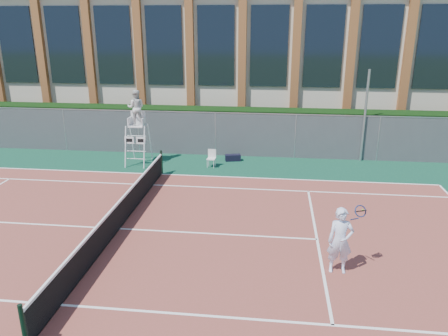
# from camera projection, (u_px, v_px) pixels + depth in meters

# --- Properties ---
(ground) EXTENTS (120.00, 120.00, 0.00)m
(ground) POSITION_uv_depth(u_px,v_px,m) (119.00, 230.00, 14.35)
(ground) COLOR #233814
(apron) EXTENTS (36.00, 20.00, 0.01)m
(apron) POSITION_uv_depth(u_px,v_px,m) (129.00, 217.00, 15.29)
(apron) COLOR #0C382A
(apron) RESTS_ON ground
(tennis_court) EXTENTS (23.77, 10.97, 0.02)m
(tennis_court) POSITION_uv_depth(u_px,v_px,m) (119.00, 229.00, 14.34)
(tennis_court) COLOR brown
(tennis_court) RESTS_ON apron
(tennis_net) EXTENTS (0.10, 11.30, 1.10)m
(tennis_net) POSITION_uv_depth(u_px,v_px,m) (118.00, 215.00, 14.18)
(tennis_net) COLOR black
(tennis_net) RESTS_ON ground
(fence) EXTENTS (40.00, 0.06, 2.20)m
(fence) POSITION_uv_depth(u_px,v_px,m) (177.00, 133.00, 22.29)
(fence) COLOR #595E60
(fence) RESTS_ON ground
(hedge) EXTENTS (40.00, 1.40, 2.20)m
(hedge) POSITION_uv_depth(u_px,v_px,m) (182.00, 128.00, 23.42)
(hedge) COLOR black
(hedge) RESTS_ON ground
(building) EXTENTS (45.00, 10.60, 8.22)m
(building) POSITION_uv_depth(u_px,v_px,m) (204.00, 58.00, 29.95)
(building) COLOR beige
(building) RESTS_ON ground
(steel_pole) EXTENTS (0.12, 0.12, 4.43)m
(steel_pole) POSITION_uv_depth(u_px,v_px,m) (365.00, 116.00, 20.83)
(steel_pole) COLOR #9EA0A5
(steel_pole) RESTS_ON ground
(umpire_chair) EXTENTS (1.00, 1.54, 3.58)m
(umpire_chair) POSITION_uv_depth(u_px,v_px,m) (136.00, 110.00, 20.33)
(umpire_chair) COLOR white
(umpire_chair) RESTS_ON ground
(plastic_chair) EXTENTS (0.41, 0.42, 0.82)m
(plastic_chair) POSITION_uv_depth(u_px,v_px,m) (212.00, 157.00, 20.49)
(plastic_chair) COLOR silver
(plastic_chair) RESTS_ON apron
(sports_bag_near) EXTENTS (0.79, 0.47, 0.32)m
(sports_bag_near) POSITION_uv_depth(u_px,v_px,m) (233.00, 158.00, 21.43)
(sports_bag_near) COLOR black
(sports_bag_near) RESTS_ON apron
(sports_bag_far) EXTENTS (0.59, 0.53, 0.22)m
(sports_bag_far) POSITION_uv_depth(u_px,v_px,m) (231.00, 157.00, 21.64)
(sports_bag_far) COLOR black
(sports_bag_far) RESTS_ON apron
(tennis_player) EXTENTS (1.02, 0.69, 1.85)m
(tennis_player) POSITION_uv_depth(u_px,v_px,m) (340.00, 240.00, 11.60)
(tennis_player) COLOR #D2DBFC
(tennis_player) RESTS_ON tennis_court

